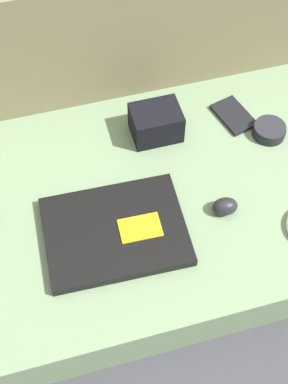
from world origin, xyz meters
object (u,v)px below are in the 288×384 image
at_px(phone_black, 234,115).
at_px(laptop, 115,231).
at_px(computer_mouse, 225,206).
at_px(speaker_puck, 269,130).
at_px(camera_pouch, 156,123).

bearing_deg(phone_black, laptop, -160.54).
relative_size(computer_mouse, speaker_puck, 0.75).
xyz_separation_m(computer_mouse, camera_pouch, (-0.08, 0.26, 0.02)).
distance_m(phone_black, camera_pouch, 0.21).
bearing_deg(phone_black, computer_mouse, -129.80).
bearing_deg(laptop, phone_black, 36.51).
distance_m(laptop, computer_mouse, 0.25).
height_order(laptop, camera_pouch, camera_pouch).
bearing_deg(laptop, speaker_puck, 24.30).
xyz_separation_m(laptop, phone_black, (0.37, 0.25, -0.01)).
bearing_deg(speaker_puck, phone_black, 129.84).
xyz_separation_m(computer_mouse, phone_black, (0.12, 0.26, -0.01)).
height_order(computer_mouse, phone_black, computer_mouse).
xyz_separation_m(phone_black, camera_pouch, (-0.20, -0.00, 0.03)).
height_order(laptop, computer_mouse, computer_mouse).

